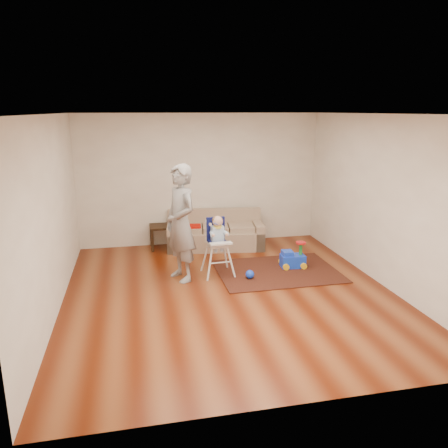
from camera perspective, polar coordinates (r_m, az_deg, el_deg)
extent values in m
plane|color=#501705|center=(6.88, 0.70, -8.92)|extent=(5.50, 5.50, 0.00)
cube|color=beige|center=(9.12, -3.08, 5.80)|extent=(5.00, 0.04, 2.70)
cube|color=beige|center=(6.41, -21.64, 0.97)|extent=(0.04, 5.50, 2.70)
cube|color=beige|center=(7.41, 19.97, 2.87)|extent=(0.04, 5.50, 2.70)
cube|color=white|center=(6.31, 0.78, 14.18)|extent=(5.00, 5.50, 0.04)
cube|color=#AE0F05|center=(8.77, -4.50, -0.30)|extent=(0.47, 0.34, 0.04)
cube|color=black|center=(7.78, 6.97, -6.12)|extent=(2.09, 1.57, 0.02)
sphere|color=blue|center=(7.36, 3.39, -6.57)|extent=(0.15, 0.15, 0.15)
cylinder|color=blue|center=(7.21, -1.13, 0.00)|extent=(0.02, 0.12, 0.01)
imported|color=gray|center=(7.14, -5.67, 0.09)|extent=(0.70, 0.83, 1.93)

